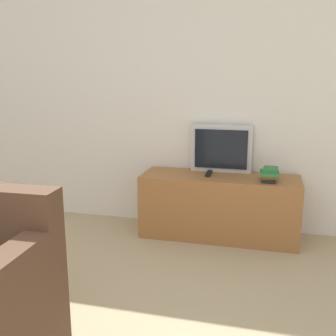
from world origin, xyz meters
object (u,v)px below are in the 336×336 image
tv_stand (219,206)px  book_stack (269,174)px  television (221,148)px  remote_on_stand (209,174)px

tv_stand → book_stack: 0.56m
television → book_stack: television is taller
tv_stand → book_stack: bearing=-8.7°
tv_stand → television: size_ratio=2.51×
television → book_stack: size_ratio=2.58×
television → book_stack: bearing=-29.7°
book_stack → remote_on_stand: bearing=170.5°
tv_stand → television: bearing=94.7°
television → remote_on_stand: bearing=-118.6°
tv_stand → remote_on_stand: bearing=167.3°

